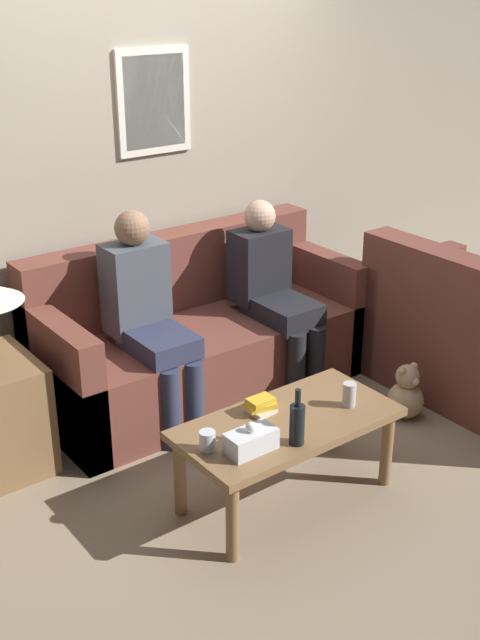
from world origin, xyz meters
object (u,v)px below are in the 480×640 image
(person_left, at_px, (148,313))
(person_right, at_px, (273,288))
(teddy_bear, at_px, (406,395))
(couch_main, at_px, (198,340))
(drinking_glass, at_px, (207,441))
(wine_bottle, at_px, (297,423))
(coffee_table, at_px, (287,431))

(person_left, xyz_separation_m, person_right, (0.84, -0.06, -0.03))
(person_left, height_order, teddy_bear, person_left)
(person_left, xyz_separation_m, teddy_bear, (1.18, -0.87, -0.52))
(couch_main, height_order, teddy_bear, couch_main)
(couch_main, xyz_separation_m, person_right, (0.42, -0.20, 0.30))
(drinking_glass, distance_m, teddy_bear, 1.56)
(wine_bottle, distance_m, drinking_glass, 0.41)
(couch_main, relative_size, drinking_glass, 21.28)
(couch_main, height_order, wine_bottle, couch_main)
(person_left, distance_m, person_right, 0.84)
(wine_bottle, height_order, person_right, person_right)
(couch_main, bearing_deg, teddy_bear, -52.68)
(teddy_bear, bearing_deg, coffee_table, -170.09)
(couch_main, distance_m, wine_bottle, 1.44)
(person_left, height_order, person_right, person_left)
(person_right, bearing_deg, teddy_bear, -66.88)
(drinking_glass, height_order, person_right, person_right)
(couch_main, relative_size, teddy_bear, 5.94)
(couch_main, bearing_deg, person_right, -25.09)
(coffee_table, relative_size, drinking_glass, 11.53)
(drinking_glass, relative_size, person_right, 0.08)
(wine_bottle, height_order, person_left, person_left)
(person_right, bearing_deg, couch_main, 154.91)
(person_left, relative_size, teddy_bear, 3.63)
(drinking_glass, height_order, teddy_bear, drinking_glass)
(coffee_table, height_order, drinking_glass, drinking_glass)
(wine_bottle, distance_m, person_left, 1.24)
(couch_main, height_order, person_right, person_right)
(wine_bottle, bearing_deg, coffee_table, 61.07)
(wine_bottle, xyz_separation_m, person_right, (0.81, 1.17, 0.09))
(coffee_table, height_order, person_right, person_right)
(couch_main, xyz_separation_m, drinking_glass, (-0.74, -1.18, 0.15))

